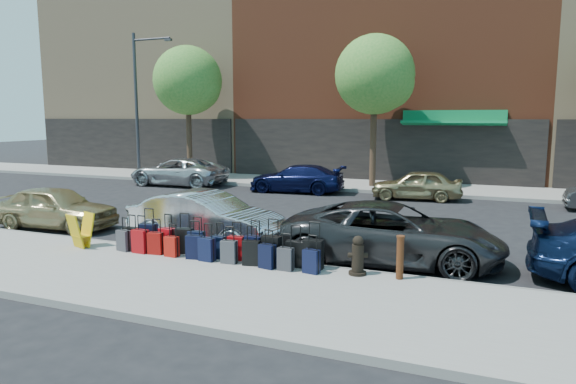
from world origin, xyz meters
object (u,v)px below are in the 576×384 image
at_px(fire_hydrant, 358,257).
at_px(car_near_2, 392,233).
at_px(display_rack, 81,231).
at_px(car_far_2, 416,185).
at_px(tree_left, 190,82).
at_px(suitcase_front_5, 219,247).
at_px(streetlight, 139,96).
at_px(car_far_0, 178,172).
at_px(car_near_0, 55,207).
at_px(car_far_1, 296,179).
at_px(car_near_1, 206,218).
at_px(tree_center, 378,77).
at_px(bollard, 400,257).

height_order(fire_hydrant, car_near_2, car_near_2).
height_order(display_rack, car_far_2, car_far_2).
height_order(tree_left, suitcase_front_5, tree_left).
distance_m(streetlight, car_far_0, 5.74).
height_order(fire_hydrant, display_rack, display_rack).
bearing_deg(car_near_0, display_rack, -128.61).
height_order(streetlight, car_far_2, streetlight).
xyz_separation_m(streetlight, car_far_1, (10.27, -1.81, -4.01)).
bearing_deg(car_near_1, tree_center, -5.23).
height_order(suitcase_front_5, car_far_2, car_far_2).
distance_m(car_near_0, car_near_2, 10.60).
distance_m(streetlight, car_near_2, 20.89).
bearing_deg(car_near_0, streetlight, 22.09).
bearing_deg(car_near_2, fire_hydrant, 161.84).
relative_size(tree_left, car_near_0, 1.82).
relative_size(car_near_0, car_far_0, 0.78).
bearing_deg(car_near_2, streetlight, 49.84).
xyz_separation_m(tree_center, car_near_0, (-7.35, -12.78, -4.73)).
distance_m(car_near_1, car_far_1, 10.32).
relative_size(suitcase_front_5, car_far_0, 0.17).
xyz_separation_m(suitcase_front_5, bollard, (4.29, 0.03, 0.20)).
xyz_separation_m(tree_left, car_far_0, (0.79, -2.54, -4.70)).
relative_size(display_rack, car_near_1, 0.20).
xyz_separation_m(streetlight, car_far_0, (3.73, -1.84, -3.95)).
xyz_separation_m(car_near_0, car_far_0, (-2.36, 10.24, 0.03)).
bearing_deg(car_far_0, display_rack, 23.60).
relative_size(tree_center, streetlight, 0.91).
bearing_deg(tree_left, display_rack, -67.53).
relative_size(streetlight, car_near_2, 1.53).
distance_m(tree_center, car_near_1, 13.71).
distance_m(suitcase_front_5, car_near_0, 6.97).
distance_m(tree_center, display_rack, 16.16).
bearing_deg(suitcase_front_5, tree_left, 135.81).
bearing_deg(tree_center, car_far_0, -165.34).
relative_size(fire_hydrant, bollard, 0.92).
bearing_deg(car_far_2, car_near_0, -50.01).
bearing_deg(suitcase_front_5, car_far_2, 87.06).
distance_m(bollard, car_far_2, 11.77).
relative_size(streetlight, car_near_1, 1.81).
height_order(bollard, car_near_0, car_near_0).
height_order(streetlight, car_far_1, streetlight).
relative_size(bollard, car_near_1, 0.21).
bearing_deg(car_far_0, car_near_1, 37.58).
bearing_deg(fire_hydrant, tree_center, 81.14).
height_order(tree_center, car_near_2, tree_center).
relative_size(suitcase_front_5, car_near_0, 0.22).
height_order(car_near_2, car_far_2, car_near_2).
bearing_deg(suitcase_front_5, car_near_2, 35.23).
bearing_deg(streetlight, tree_center, 2.98).
height_order(bollard, car_near_2, car_near_2).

